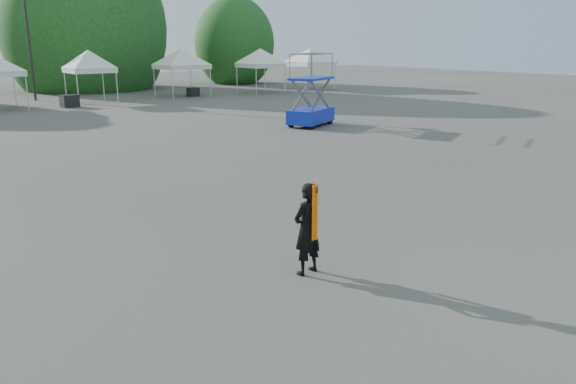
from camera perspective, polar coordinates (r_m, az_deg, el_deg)
ground at (r=11.50m, az=0.17°, el=-4.66°), size 120.00×120.00×0.00m
light_pole_east at (r=41.73m, az=-25.09°, el=16.01°), size 0.60×0.25×9.80m
tree_mid_e at (r=50.08m, az=-19.97°, el=15.35°), size 5.12×5.12×7.79m
tree_far_e at (r=53.81m, az=-5.45°, el=14.79°), size 3.84×3.84×5.84m
tent_f at (r=38.36m, az=-19.63°, el=13.04°), size 3.77×3.77×3.88m
tent_g at (r=41.64m, az=-10.83°, el=13.73°), size 4.45×4.45×3.88m
tent_h at (r=43.46m, az=-2.82°, el=14.02°), size 3.99×3.99×3.88m
tent_extra_8 at (r=46.65m, az=2.28°, el=14.10°), size 4.37×4.37×3.88m
man at (r=9.54m, az=1.96°, el=-3.76°), size 0.64×0.47×1.61m
scissor_lift at (r=26.53m, az=2.37°, el=10.33°), size 2.88×2.23×3.33m
crate_mid at (r=36.60m, az=-21.31°, el=8.60°), size 1.03×0.85×0.74m
crate_east at (r=41.73m, az=-9.61°, el=9.99°), size 0.83×0.68×0.60m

